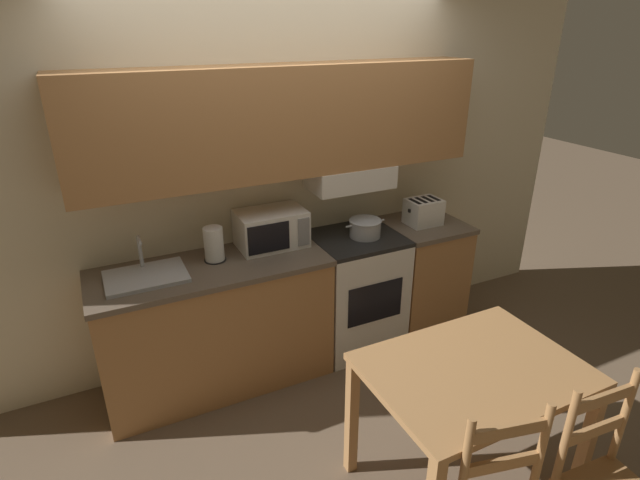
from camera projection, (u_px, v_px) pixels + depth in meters
name	position (u px, v px, depth m)	size (l,w,h in m)	color
ground_plane	(285.00, 336.00, 4.01)	(16.00, 16.00, 0.00)	brown
wall_back	(284.00, 155.00, 3.36)	(5.09, 0.38, 2.55)	beige
lower_counter_main	(216.00, 325.00, 3.35)	(1.51, 0.59, 0.90)	#B27A47
lower_counter_right_stub	(420.00, 274.00, 4.02)	(0.57, 0.59, 0.90)	#B27A47
stove_range	(355.00, 291.00, 3.78)	(0.62, 0.58, 0.90)	white
cooking_pot	(365.00, 227.00, 3.57)	(0.31, 0.24, 0.13)	#B7BABF
microwave	(271.00, 228.00, 3.40)	(0.46, 0.31, 0.25)	white
toaster	(423.00, 212.00, 3.78)	(0.26, 0.20, 0.20)	white
sink_basin	(146.00, 276.00, 3.00)	(0.48, 0.34, 0.23)	#B7BABF
paper_towel_roll	(214.00, 244.00, 3.20)	(0.14, 0.14, 0.23)	black
dining_table	(472.00, 386.00, 2.47)	(1.04, 0.76, 0.78)	#B27F4C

